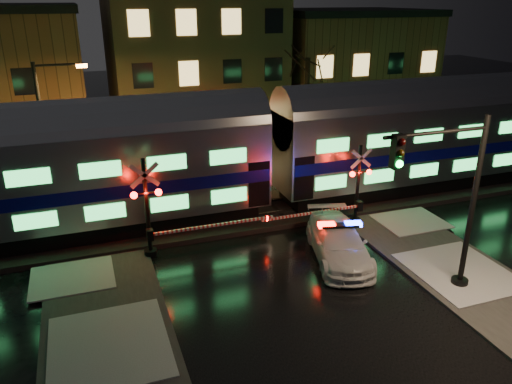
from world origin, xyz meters
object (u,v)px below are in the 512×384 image
police_car (339,242)px  streetlight (49,127)px  crossing_signal_left (157,217)px  traffic_light (450,205)px  crossing_signal_right (351,194)px

police_car → streetlight: size_ratio=0.74×
police_car → crossing_signal_left: size_ratio=0.89×
police_car → streetlight: bearing=153.6°
police_car → traffic_light: traffic_light is taller
police_car → crossing_signal_left: 7.34m
police_car → crossing_signal_left: bearing=173.7°
crossing_signal_left → traffic_light: 10.94m
police_car → crossing_signal_left: (-6.79, 2.61, 1.01)m
traffic_light → streetlight: bearing=148.2°
crossing_signal_right → traffic_light: (0.19, -6.02, 1.84)m
crossing_signal_right → traffic_light: size_ratio=0.84×
police_car → crossing_signal_right: size_ratio=0.99×
traffic_light → streetlight: streetlight is taller
police_car → traffic_light: size_ratio=0.83×
police_car → traffic_light: 4.86m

